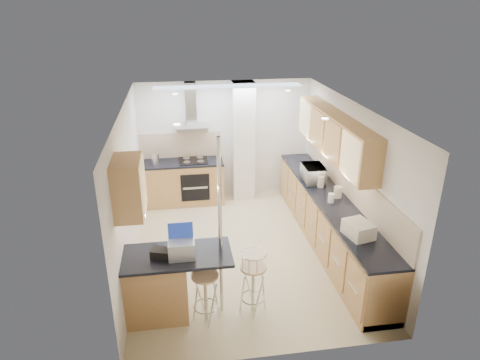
{
  "coord_description": "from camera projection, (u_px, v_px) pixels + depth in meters",
  "views": [
    {
      "loc": [
        -1.01,
        -6.25,
        3.96
      ],
      "look_at": [
        -0.02,
        0.2,
        1.23
      ],
      "focal_mm": 32.0,
      "sensor_mm": 36.0,
      "label": 1
    }
  ],
  "objects": [
    {
      "name": "kettle",
      "position": [
        155.0,
        159.0,
        8.61
      ],
      "size": [
        0.16,
        0.16,
        0.23
      ],
      "primitive_type": "cylinder",
      "color": "#B1B4B6",
      "rests_on": "back_counter"
    },
    {
      "name": "bar_stool_end",
      "position": [
        253.0,
        282.0,
        5.77
      ],
      "size": [
        0.52,
        0.52,
        0.93
      ],
      "primitive_type": null,
      "rotation": [
        0.0,
        0.0,
        1.06
      ],
      "color": "tan",
      "rests_on": "ground"
    },
    {
      "name": "jar_c",
      "position": [
        338.0,
        192.0,
        7.15
      ],
      "size": [
        0.17,
        0.17,
        0.19
      ],
      "primitive_type": "cylinder",
      "rotation": [
        0.0,
        0.0,
        -0.23
      ],
      "color": "beige",
      "rests_on": "right_counter"
    },
    {
      "name": "back_counter",
      "position": [
        183.0,
        182.0,
        8.97
      ],
      "size": [
        1.7,
        0.63,
        0.92
      ],
      "color": "#A77F43",
      "rests_on": "ground"
    },
    {
      "name": "microwave",
      "position": [
        313.0,
        174.0,
        7.77
      ],
      "size": [
        0.38,
        0.55,
        0.3
      ],
      "primitive_type": "imported",
      "rotation": [
        0.0,
        0.0,
        1.55
      ],
      "color": "white",
      "rests_on": "right_counter"
    },
    {
      "name": "ground",
      "position": [
        243.0,
        250.0,
        7.36
      ],
      "size": [
        4.8,
        4.8,
        0.0
      ],
      "primitive_type": "plane",
      "color": "tan",
      "rests_on": "ground"
    },
    {
      "name": "jar_d",
      "position": [
        331.0,
        198.0,
        6.98
      ],
      "size": [
        0.11,
        0.11,
        0.15
      ],
      "primitive_type": "cylinder",
      "rotation": [
        0.0,
        0.0,
        -0.12
      ],
      "color": "white",
      "rests_on": "right_counter"
    },
    {
      "name": "jar_b",
      "position": [
        318.0,
        170.0,
        8.15
      ],
      "size": [
        0.14,
        0.14,
        0.15
      ],
      "primitive_type": "cylinder",
      "rotation": [
        0.0,
        0.0,
        0.39
      ],
      "color": "beige",
      "rests_on": "right_counter"
    },
    {
      "name": "bar_stool_near",
      "position": [
        205.0,
        290.0,
        5.6
      ],
      "size": [
        0.47,
        0.47,
        0.92
      ],
      "primitive_type": null,
      "rotation": [
        0.0,
        0.0,
        -0.3
      ],
      "color": "tan",
      "rests_on": "ground"
    },
    {
      "name": "jar_a",
      "position": [
        321.0,
        182.0,
        7.56
      ],
      "size": [
        0.14,
        0.14,
        0.2
      ],
      "primitive_type": "cylinder",
      "rotation": [
        0.0,
        0.0,
        0.23
      ],
      "color": "beige",
      "rests_on": "right_counter"
    },
    {
      "name": "room_shell",
      "position": [
        259.0,
        158.0,
        7.16
      ],
      "size": [
        3.64,
        4.84,
        2.51
      ],
      "color": "white",
      "rests_on": "ground"
    },
    {
      "name": "bag",
      "position": [
        161.0,
        254.0,
        5.42
      ],
      "size": [
        0.28,
        0.24,
        0.13
      ],
      "primitive_type": "cube",
      "rotation": [
        0.0,
        0.0,
        -0.32
      ],
      "color": "black",
      "rests_on": "peninsula"
    },
    {
      "name": "peninsula",
      "position": [
        177.0,
        284.0,
        5.7
      ],
      "size": [
        1.47,
        0.72,
        0.94
      ],
      "color": "#A77F43",
      "rests_on": "ground"
    },
    {
      "name": "right_counter",
      "position": [
        328.0,
        220.0,
        7.4
      ],
      "size": [
        0.63,
        4.4,
        0.92
      ],
      "color": "#A77F43",
      "rests_on": "ground"
    },
    {
      "name": "laptop",
      "position": [
        182.0,
        249.0,
        5.42
      ],
      "size": [
        0.34,
        0.25,
        0.23
      ],
      "primitive_type": "cube",
      "rotation": [
        0.0,
        0.0,
        -0.01
      ],
      "color": "#ACB0B4",
      "rests_on": "peninsula"
    },
    {
      "name": "bread_bin",
      "position": [
        359.0,
        229.0,
        5.96
      ],
      "size": [
        0.4,
        0.46,
        0.21
      ],
      "primitive_type": "cube",
      "rotation": [
        0.0,
        0.0,
        0.23
      ],
      "color": "beige",
      "rests_on": "right_counter"
    }
  ]
}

